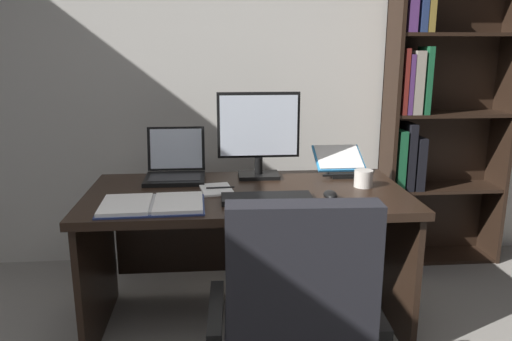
# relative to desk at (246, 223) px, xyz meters

# --- Properties ---
(wall_back) EXTENTS (5.27, 0.12, 2.64)m
(wall_back) POSITION_rel_desk_xyz_m (0.02, 0.87, 0.79)
(wall_back) COLOR beige
(wall_back) RESTS_ON ground
(desk) EXTENTS (1.58, 0.79, 0.73)m
(desk) POSITION_rel_desk_xyz_m (0.00, 0.00, 0.00)
(desk) COLOR black
(desk) RESTS_ON ground
(bookshelf) EXTENTS (0.79, 0.27, 2.00)m
(bookshelf) POSITION_rel_desk_xyz_m (1.26, 0.67, 0.48)
(bookshelf) COLOR black
(bookshelf) RESTS_ON ground
(monitor) EXTENTS (0.44, 0.16, 0.46)m
(monitor) POSITION_rel_desk_xyz_m (0.08, 0.19, 0.43)
(monitor) COLOR black
(monitor) RESTS_ON desk
(laptop) EXTENTS (0.32, 0.32, 0.26)m
(laptop) POSITION_rel_desk_xyz_m (-0.37, 0.20, 0.25)
(laptop) COLOR black
(laptop) RESTS_ON desk
(keyboard) EXTENTS (0.42, 0.15, 0.02)m
(keyboard) POSITION_rel_desk_xyz_m (0.08, -0.24, 0.21)
(keyboard) COLOR black
(keyboard) RESTS_ON desk
(computer_mouse) EXTENTS (0.06, 0.10, 0.04)m
(computer_mouse) POSITION_rel_desk_xyz_m (0.38, -0.24, 0.22)
(computer_mouse) COLOR black
(computer_mouse) RESTS_ON desk
(reading_stand_with_book) EXTENTS (0.27, 0.28, 0.14)m
(reading_stand_with_book) POSITION_rel_desk_xyz_m (0.55, 0.26, 0.27)
(reading_stand_with_book) COLOR black
(reading_stand_with_book) RESTS_ON desk
(open_binder) EXTENTS (0.47, 0.32, 0.02)m
(open_binder) POSITION_rel_desk_xyz_m (-0.44, -0.29, 0.21)
(open_binder) COLOR navy
(open_binder) RESTS_ON desk
(notepad) EXTENTS (0.18, 0.23, 0.01)m
(notepad) POSITION_rel_desk_xyz_m (-0.15, -0.05, 0.20)
(notepad) COLOR white
(notepad) RESTS_ON desk
(pen) EXTENTS (0.14, 0.02, 0.01)m
(pen) POSITION_rel_desk_xyz_m (-0.13, -0.05, 0.21)
(pen) COLOR black
(pen) RESTS_ON notepad
(coffee_mug) EXTENTS (0.09, 0.09, 0.09)m
(coffee_mug) POSITION_rel_desk_xyz_m (0.60, -0.05, 0.24)
(coffee_mug) COLOR silver
(coffee_mug) RESTS_ON desk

